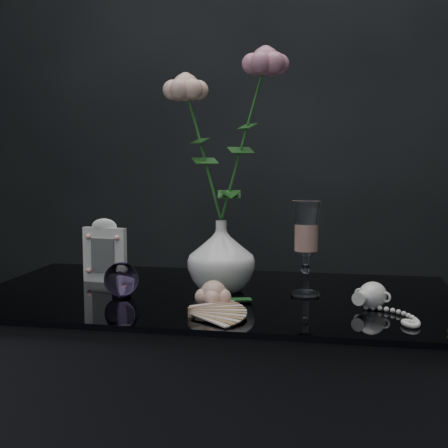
% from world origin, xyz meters
% --- Properties ---
extents(vase, '(0.19, 0.19, 0.16)m').
position_xyz_m(vase, '(0.01, 0.08, 0.84)').
color(vase, white).
rests_on(vase, table).
extents(wine_glass, '(0.06, 0.06, 0.21)m').
position_xyz_m(wine_glass, '(0.20, 0.07, 0.87)').
color(wine_glass, white).
rests_on(wine_glass, table).
extents(picture_frame, '(0.13, 0.10, 0.15)m').
position_xyz_m(picture_frame, '(-0.28, 0.12, 0.84)').
color(picture_frame, silver).
rests_on(picture_frame, table).
extents(paperweight, '(0.10, 0.10, 0.08)m').
position_xyz_m(paperweight, '(-0.19, -0.02, 0.80)').
color(paperweight, '#9777C1').
rests_on(paperweight, table).
extents(paper_fan, '(0.25, 0.21, 0.02)m').
position_xyz_m(paper_fan, '(0.00, -0.16, 0.77)').
color(paper_fan, beige).
rests_on(paper_fan, table).
extents(loose_rose, '(0.16, 0.19, 0.06)m').
position_xyz_m(loose_rose, '(0.03, -0.08, 0.79)').
color(loose_rose, '#DDA78E').
rests_on(loose_rose, table).
extents(pearl_jar, '(0.25, 0.26, 0.06)m').
position_xyz_m(pearl_jar, '(0.34, -0.02, 0.79)').
color(pearl_jar, white).
rests_on(pearl_jar, table).
extents(roses, '(0.26, 0.11, 0.43)m').
position_xyz_m(roses, '(0.02, 0.08, 1.12)').
color(roses, beige).
rests_on(roses, vase).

